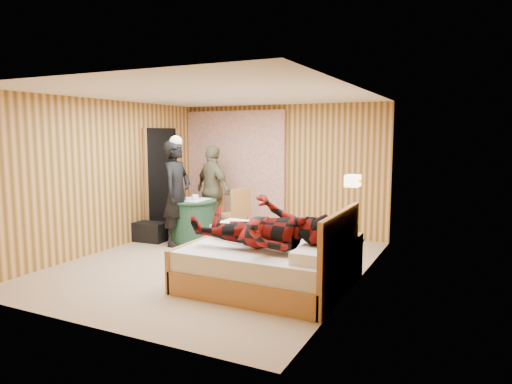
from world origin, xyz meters
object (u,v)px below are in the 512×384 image
at_px(bed, 268,263).
at_px(nightstand, 341,257).
at_px(round_table, 192,221).
at_px(wall_lamp, 353,181).
at_px(man_on_bed, 262,216).
at_px(woman_standing, 177,193).
at_px(chair_near, 237,210).
at_px(duffel_bag, 149,232).
at_px(man_at_table, 213,190).
at_px(chair_far, 211,207).

height_order(bed, nightstand, bed).
xyz_separation_m(bed, round_table, (-2.24, 1.63, 0.09)).
bearing_deg(wall_lamp, round_table, 169.16).
bearing_deg(wall_lamp, man_on_bed, -121.16).
height_order(woman_standing, man_on_bed, man_on_bed).
distance_m(wall_lamp, woman_standing, 3.18).
bearing_deg(chair_near, duffel_bag, -41.67).
height_order(nightstand, man_at_table, man_at_table).
bearing_deg(wall_lamp, duffel_bag, 175.98).
distance_m(bed, woman_standing, 2.77).
height_order(round_table, duffel_bag, round_table).
bearing_deg(man_at_table, duffel_bag, 79.80).
distance_m(chair_near, man_at_table, 0.82).
bearing_deg(round_table, wall_lamp, -10.84).
relative_size(wall_lamp, chair_near, 0.27).
relative_size(chair_far, chair_near, 0.96).
bearing_deg(bed, duffel_bag, 156.14).
height_order(duffel_bag, man_on_bed, man_on_bed).
bearing_deg(round_table, bed, -36.08).
xyz_separation_m(nightstand, woman_standing, (-3.10, 0.63, 0.60)).
height_order(wall_lamp, man_at_table, man_at_table).
height_order(wall_lamp, chair_far, wall_lamp).
xyz_separation_m(chair_near, man_at_table, (-0.69, 0.31, 0.30)).
relative_size(round_table, woman_standing, 0.48).
relative_size(nightstand, man_on_bed, 0.35).
height_order(man_at_table, man_on_bed, man_on_bed).
distance_m(wall_lamp, round_table, 3.22).
bearing_deg(man_at_table, nightstand, 175.78).
bearing_deg(round_table, chair_near, 31.24).
relative_size(round_table, man_at_table, 0.51).
height_order(nightstand, man_on_bed, man_on_bed).
height_order(round_table, chair_far, chair_far).
distance_m(chair_far, man_on_bed, 3.45).
relative_size(wall_lamp, duffel_bag, 0.42).
xyz_separation_m(round_table, man_on_bed, (2.26, -1.86, 0.57)).
xyz_separation_m(chair_near, duffel_bag, (-1.43, -0.73, -0.39)).
distance_m(chair_near, woman_standing, 1.13).
xyz_separation_m(bed, nightstand, (0.75, 0.70, 0.01)).
bearing_deg(round_table, man_at_table, 90.00).
xyz_separation_m(chair_far, chair_near, (0.71, -0.27, 0.02)).
bearing_deg(wall_lamp, chair_near, 156.93).
distance_m(woman_standing, man_on_bed, 2.84).
relative_size(man_at_table, man_on_bed, 0.97).
distance_m(nightstand, man_at_table, 3.47).
bearing_deg(bed, round_table, 143.92).
height_order(wall_lamp, bed, wall_lamp).
xyz_separation_m(bed, duffel_bag, (-2.98, 1.32, -0.13)).
bearing_deg(woman_standing, chair_near, -52.66).
distance_m(nightstand, chair_near, 2.68).
height_order(bed, duffel_bag, bed).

